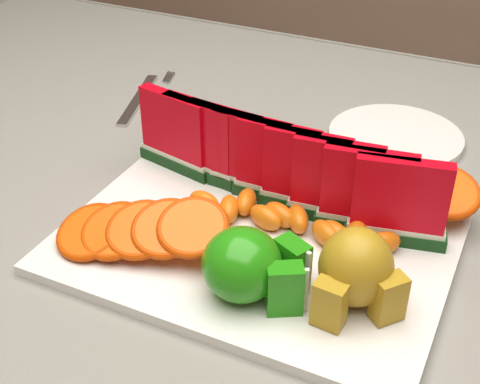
{
  "coord_description": "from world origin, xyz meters",
  "views": [
    {
      "loc": [
        0.29,
        -0.6,
        1.2
      ],
      "look_at": [
        0.03,
        -0.07,
        0.81
      ],
      "focal_mm": 50.0,
      "sensor_mm": 36.0,
      "label": 1
    }
  ],
  "objects": [
    {
      "name": "apple_cluster",
      "position": [
        0.09,
        -0.17,
        0.8
      ],
      "size": [
        0.11,
        0.09,
        0.07
      ],
      "color": "#2D881D",
      "rests_on": "platter"
    },
    {
      "name": "table",
      "position": [
        0.0,
        0.0,
        0.65
      ],
      "size": [
        1.4,
        0.9,
        0.75
      ],
      "color": "#443218",
      "rests_on": "ground"
    },
    {
      "name": "side_plate",
      "position": [
        0.14,
        0.2,
        0.76
      ],
      "size": [
        0.23,
        0.23,
        0.01
      ],
      "color": "silver",
      "rests_on": "tablecloth"
    },
    {
      "name": "pear_cluster",
      "position": [
        0.18,
        -0.14,
        0.81
      ],
      "size": [
        0.09,
        0.09,
        0.08
      ],
      "color": "#B4831B",
      "rests_on": "platter"
    },
    {
      "name": "tangerine_segments",
      "position": [
        0.09,
        -0.06,
        0.78
      ],
      "size": [
        0.24,
        0.07,
        0.03
      ],
      "color": "orange",
      "rests_on": "platter"
    },
    {
      "name": "orange_fan_front",
      "position": [
        -0.04,
        -0.16,
        0.8
      ],
      "size": [
        0.19,
        0.12,
        0.05
      ],
      "color": "#CA3D0E",
      "rests_on": "platter"
    },
    {
      "name": "orange_fan_back",
      "position": [
        0.08,
        0.04,
        0.79
      ],
      "size": [
        0.38,
        0.11,
        0.05
      ],
      "color": "#CA3D0E",
      "rests_on": "platter"
    },
    {
      "name": "fork",
      "position": [
        -0.25,
        0.16,
        0.76
      ],
      "size": [
        0.06,
        0.19,
        0.0
      ],
      "color": "silver",
      "rests_on": "tablecloth"
    },
    {
      "name": "watermelon_row",
      "position": [
        0.05,
        -0.02,
        0.82
      ],
      "size": [
        0.39,
        0.07,
        0.1
      ],
      "color": "#0A380E",
      "rests_on": "platter"
    },
    {
      "name": "tablecloth",
      "position": [
        0.0,
        0.0,
        0.72
      ],
      "size": [
        1.53,
        1.03,
        0.2
      ],
      "color": "slate",
      "rests_on": "table"
    },
    {
      "name": "platter",
      "position": [
        0.06,
        -0.09,
        0.76
      ],
      "size": [
        0.4,
        0.3,
        0.01
      ],
      "color": "silver",
      "rests_on": "tablecloth"
    }
  ]
}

